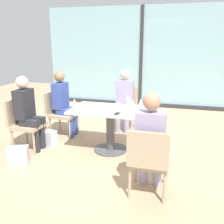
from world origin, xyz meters
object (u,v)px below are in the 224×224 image
object	(u,v)px
person_near_window	(124,97)
chair_near_window	(125,106)
chair_far_left	(59,111)
person_side_end	(28,110)
person_front_right	(151,138)
chair_front_right	(149,158)
wine_glass_1	(141,102)
coffee_cup	(117,106)
wine_glass_0	(74,102)
wine_glass_2	(129,100)
wine_glass_4	(132,102)
cell_phone_on_table	(117,113)
handbag_0	(48,138)
person_far_left	(64,101)
dining_table_main	(110,120)
chair_side_end	(23,121)
handbag_1	(18,156)
wine_glass_3	(127,98)

from	to	relation	value
person_near_window	chair_near_window	bearing A→B (deg)	90.00
chair_far_left	person_side_end	xyz separation A→B (m)	(-0.17, -0.76, 0.20)
person_front_right	chair_front_right	bearing A→B (deg)	-90.00
chair_far_left	wine_glass_1	bearing A→B (deg)	-13.18
coffee_cup	person_near_window	bearing A→B (deg)	96.17
chair_far_left	wine_glass_0	size ratio (longest dim) A/B	4.70
wine_glass_2	coffee_cup	size ratio (longest dim) A/B	2.06
wine_glass_1	wine_glass_2	distance (m)	0.23
wine_glass_4	cell_phone_on_table	size ratio (longest dim) A/B	1.28
chair_near_window	handbag_0	world-z (taller)	chair_near_window
chair_front_right	handbag_0	world-z (taller)	chair_front_right
chair_near_window	person_far_left	xyz separation A→B (m)	(-1.05, -0.71, 0.20)
person_far_left	wine_glass_2	bearing A→B (deg)	-11.93
chair_front_right	person_far_left	xyz separation A→B (m)	(-1.84, 1.61, 0.20)
dining_table_main	wine_glass_2	size ratio (longest dim) A/B	6.94
person_side_end	person_near_window	xyz separation A→B (m)	(1.34, 1.35, 0.00)
chair_far_left	chair_front_right	world-z (taller)	same
person_far_left	dining_table_main	bearing A→B (deg)	-23.33
person_near_window	wine_glass_2	bearing A→B (deg)	-72.42
chair_far_left	chair_side_end	size ratio (longest dim) A/B	1.00
wine_glass_0	wine_glass_1	distance (m)	1.06
person_side_end	wine_glass_0	bearing A→B (deg)	7.10
chair_side_end	chair_near_window	bearing A→B (deg)	45.31
person_near_window	person_far_left	bearing A→B (deg)	-150.52
person_far_left	person_side_end	xyz separation A→B (m)	(-0.28, -0.76, 0.00)
person_side_end	cell_phone_on_table	distance (m)	1.52
chair_far_left	wine_glass_4	world-z (taller)	wine_glass_4
chair_near_window	wine_glass_1	size ratio (longest dim) A/B	4.70
person_near_window	wine_glass_0	bearing A→B (deg)	-113.33
chair_front_right	wine_glass_4	distance (m)	1.28
chair_far_left	chair_front_right	xyz separation A→B (m)	(1.94, -1.61, 0.00)
coffee_cup	handbag_1	size ratio (longest dim) A/B	0.30
wine_glass_0	handbag_0	world-z (taller)	wine_glass_0
handbag_1	wine_glass_3	bearing A→B (deg)	17.73
person_side_end	handbag_1	xyz separation A→B (m)	(0.13, -0.55, -0.56)
person_side_end	wine_glass_3	size ratio (longest dim) A/B	6.81
chair_front_right	person_front_right	world-z (taller)	person_front_right
chair_front_right	wine_glass_3	xyz separation A→B (m)	(-0.56, 1.47, 0.37)
wine_glass_1	chair_side_end	bearing A→B (deg)	-169.13
person_front_right	cell_phone_on_table	xyz separation A→B (m)	(-0.61, 0.81, 0.03)
chair_front_right	wine_glass_2	bearing A→B (deg)	110.66
chair_far_left	person_side_end	world-z (taller)	person_side_end
person_side_end	wine_glass_2	size ratio (longest dim) A/B	6.81
chair_near_window	wine_glass_2	world-z (taller)	wine_glass_2
wine_glass_4	cell_phone_on_table	distance (m)	0.33
chair_side_end	wine_glass_1	xyz separation A→B (m)	(1.93, 0.37, 0.37)
dining_table_main	person_front_right	size ratio (longest dim) A/B	1.02
chair_near_window	person_near_window	world-z (taller)	person_near_window
wine_glass_4	coffee_cup	xyz separation A→B (m)	(-0.25, 0.02, -0.09)
person_near_window	handbag_0	world-z (taller)	person_near_window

